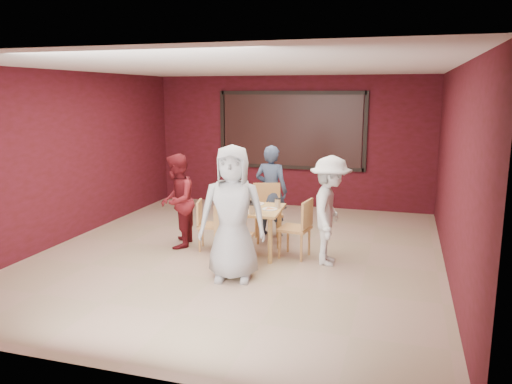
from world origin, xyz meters
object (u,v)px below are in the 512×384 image
(chair_front, at_px, (233,234))
(diner_right, at_px, (330,211))
(chair_right, at_px, (299,225))
(chair_back, at_px, (267,208))
(diner_front, at_px, (232,213))
(dining_table, at_px, (251,214))
(diner_back, at_px, (271,191))
(chair_left, at_px, (206,222))
(diner_left, at_px, (177,201))

(chair_front, xyz_separation_m, diner_right, (1.23, 0.68, 0.25))
(chair_front, bearing_deg, chair_right, 47.11)
(chair_back, height_order, diner_front, diner_front)
(chair_front, distance_m, chair_right, 1.12)
(dining_table, bearing_deg, diner_back, 88.58)
(chair_left, xyz_separation_m, chair_right, (1.49, 0.02, 0.06))
(chair_back, bearing_deg, dining_table, -91.97)
(chair_front, distance_m, chair_back, 1.60)
(dining_table, distance_m, chair_right, 0.75)
(chair_back, distance_m, diner_back, 0.35)
(chair_left, distance_m, diner_left, 0.58)
(chair_front, xyz_separation_m, chair_left, (-0.73, 0.80, -0.09))
(diner_back, distance_m, diner_left, 1.65)
(chair_front, distance_m, diner_back, 1.87)
(chair_right, distance_m, diner_left, 2.00)
(chair_front, relative_size, diner_back, 0.60)
(diner_front, bearing_deg, diner_right, 28.91)
(dining_table, xyz_separation_m, diner_back, (0.03, 1.07, 0.15))
(chair_left, height_order, diner_back, diner_back)
(chair_left, distance_m, diner_right, 1.99)
(dining_table, xyz_separation_m, diner_right, (1.20, -0.10, 0.15))
(chair_left, height_order, diner_left, diner_left)
(chair_left, bearing_deg, chair_right, 0.75)
(chair_front, relative_size, diner_front, 0.53)
(diner_front, height_order, diner_right, diner_front)
(chair_right, bearing_deg, dining_table, -176.76)
(chair_back, bearing_deg, diner_back, 90.42)
(diner_front, xyz_separation_m, diner_back, (-0.05, 2.14, -0.11))
(chair_front, relative_size, diner_left, 0.63)
(chair_front, distance_m, diner_front, 0.47)
(diner_back, bearing_deg, chair_right, 131.03)
(chair_left, xyz_separation_m, diner_right, (1.96, -0.12, 0.34))
(diner_right, bearing_deg, chair_front, 117.18)
(chair_back, distance_m, diner_left, 1.52)
(diner_front, xyz_separation_m, diner_left, (-1.32, 1.10, -0.15))
(diner_front, xyz_separation_m, diner_right, (1.13, 0.97, -0.11))
(chair_back, height_order, chair_right, chair_back)
(diner_back, bearing_deg, diner_front, 97.58)
(chair_back, relative_size, chair_right, 1.07)
(chair_left, relative_size, diner_front, 0.44)
(chair_right, xyz_separation_m, diner_right, (0.47, -0.14, 0.28))
(dining_table, bearing_deg, chair_right, 3.24)
(chair_right, distance_m, diner_front, 1.35)
(diner_front, relative_size, diner_left, 1.20)
(diner_right, bearing_deg, diner_back, 43.44)
(chair_right, bearing_deg, chair_front, -132.89)
(chair_left, relative_size, chair_right, 0.88)
(chair_front, height_order, diner_front, diner_front)
(chair_right, distance_m, diner_back, 1.28)
(chair_left, bearing_deg, diner_front, -52.87)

